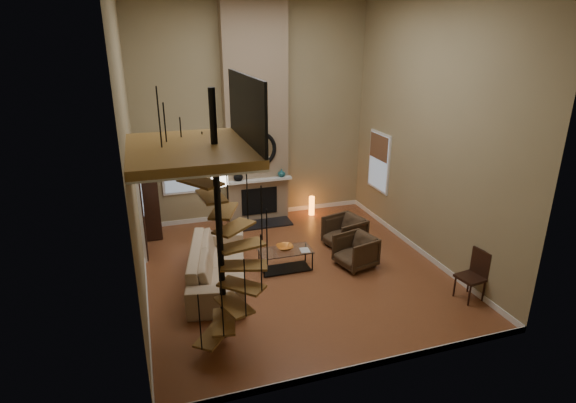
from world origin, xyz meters
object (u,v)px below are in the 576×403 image
object	(u,v)px
hutch	(150,199)
side_chair	(475,273)
armchair_far	(358,250)
coffee_table	(286,258)
armchair_near	(347,232)
accent_lamp	(312,206)
floor_lamp	(220,184)
sofa	(217,264)

from	to	relation	value
hutch	side_chair	bearing A→B (deg)	-40.85
armchair_far	coffee_table	bearing A→B (deg)	-114.65
armchair_near	accent_lamp	size ratio (longest dim) A/B	1.50
armchair_near	floor_lamp	distance (m)	3.17
floor_lamp	sofa	bearing A→B (deg)	-102.58
coffee_table	accent_lamp	size ratio (longest dim) A/B	2.04
side_chair	coffee_table	bearing A→B (deg)	145.08
armchair_near	armchair_far	xyz separation A→B (m)	(-0.19, -0.97, 0.00)
armchair_near	coffee_table	distance (m)	1.85
hutch	side_chair	world-z (taller)	hutch
coffee_table	side_chair	bearing A→B (deg)	-34.92
armchair_near	side_chair	bearing A→B (deg)	10.56
armchair_far	side_chair	world-z (taller)	side_chair
hutch	armchair_near	bearing A→B (deg)	-25.50
armchair_near	armchair_far	world-z (taller)	armchair_near
floor_lamp	side_chair	xyz separation A→B (m)	(4.02, -4.04, -0.89)
hutch	armchair_near	size ratio (longest dim) A/B	2.29
side_chair	floor_lamp	bearing A→B (deg)	134.84
hutch	armchair_near	xyz separation A→B (m)	(4.30, -2.05, -0.60)
hutch	floor_lamp	bearing A→B (deg)	-26.83
armchair_far	armchair_near	bearing A→B (deg)	155.16
armchair_near	side_chair	size ratio (longest dim) A/B	0.85
hutch	armchair_far	world-z (taller)	hutch
hutch	floor_lamp	distance (m)	1.83
armchair_far	floor_lamp	distance (m)	3.53
floor_lamp	coffee_table	bearing A→B (deg)	-62.73
armchair_far	accent_lamp	bearing A→B (deg)	164.16
coffee_table	accent_lamp	world-z (taller)	accent_lamp
armchair_near	coffee_table	bearing A→B (deg)	-82.84
armchair_near	floor_lamp	bearing A→B (deg)	-129.19
accent_lamp	side_chair	world-z (taller)	side_chair
coffee_table	floor_lamp	xyz separation A→B (m)	(-1.00, 1.93, 1.13)
sofa	side_chair	world-z (taller)	side_chair
coffee_table	armchair_far	bearing A→B (deg)	-10.62
hutch	floor_lamp	size ratio (longest dim) A/B	1.09
sofa	armchair_near	size ratio (longest dim) A/B	3.29
accent_lamp	sofa	bearing A→B (deg)	-137.12
armchair_near	armchair_far	size ratio (longest dim) A/B	1.08
armchair_near	floor_lamp	xyz separation A→B (m)	(-2.72, 1.25, 1.06)
sofa	floor_lamp	distance (m)	2.29
armchair_near	coffee_table	xyz separation A→B (m)	(-1.72, -0.68, -0.07)
armchair_far	floor_lamp	world-z (taller)	floor_lamp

